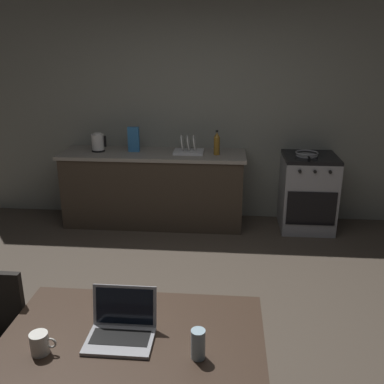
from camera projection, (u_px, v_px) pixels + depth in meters
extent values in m
plane|color=#473D33|center=(174.00, 341.00, 3.18)|extent=(12.00, 12.00, 0.00)
cube|color=gray|center=(224.00, 111.00, 5.16)|extent=(6.40, 0.10, 2.64)
cube|color=#382D23|center=(154.00, 190.00, 5.18)|extent=(2.10, 0.60, 0.84)
cube|color=gray|center=(153.00, 154.00, 5.04)|extent=(2.16, 0.64, 0.04)
cube|color=gray|center=(307.00, 194.00, 5.04)|extent=(0.60, 0.60, 0.84)
cube|color=black|center=(311.00, 157.00, 4.90)|extent=(0.60, 0.60, 0.04)
cube|color=black|center=(311.00, 209.00, 4.77)|extent=(0.54, 0.01, 0.39)
cylinder|color=black|center=(300.00, 171.00, 4.64)|extent=(0.04, 0.02, 0.04)
cylinder|color=black|center=(315.00, 172.00, 4.63)|extent=(0.04, 0.02, 0.04)
cylinder|color=black|center=(330.00, 172.00, 4.61)|extent=(0.04, 0.02, 0.04)
cube|color=#332319|center=(131.00, 345.00, 2.07)|extent=(1.28, 0.89, 0.04)
cylinder|color=#332319|center=(53.00, 348.00, 2.60)|extent=(0.05, 0.05, 0.68)
cylinder|color=#332319|center=(247.00, 359.00, 2.51)|extent=(0.05, 0.05, 0.68)
cylinder|color=black|center=(30.00, 378.00, 2.52)|extent=(0.04, 0.04, 0.45)
cube|color=#99999E|center=(120.00, 341.00, 2.06)|extent=(0.32, 0.22, 0.02)
cube|color=black|center=(120.00, 337.00, 2.07)|extent=(0.28, 0.12, 0.00)
cube|color=#99999E|center=(125.00, 306.00, 2.14)|extent=(0.32, 0.04, 0.21)
cube|color=black|center=(124.00, 306.00, 2.14)|extent=(0.29, 0.03, 0.18)
cylinder|color=black|center=(98.00, 150.00, 5.08)|extent=(0.15, 0.15, 0.02)
cylinder|color=silver|center=(98.00, 142.00, 5.05)|extent=(0.15, 0.15, 0.18)
cylinder|color=silver|center=(97.00, 134.00, 5.02)|extent=(0.09, 0.09, 0.02)
cube|color=black|center=(105.00, 141.00, 5.04)|extent=(0.02, 0.02, 0.13)
cylinder|color=#8C601E|center=(217.00, 146.00, 4.90)|extent=(0.07, 0.07, 0.20)
cone|color=#8C601E|center=(217.00, 135.00, 4.85)|extent=(0.07, 0.07, 0.06)
cylinder|color=black|center=(217.00, 131.00, 4.84)|extent=(0.03, 0.03, 0.02)
cylinder|color=gray|center=(307.00, 155.00, 4.87)|extent=(0.24, 0.24, 0.01)
torus|color=gray|center=(307.00, 153.00, 4.86)|extent=(0.26, 0.26, 0.02)
cylinder|color=black|center=(310.00, 159.00, 4.67)|extent=(0.02, 0.18, 0.02)
cylinder|color=silver|center=(39.00, 343.00, 1.98)|extent=(0.09, 0.09, 0.10)
torus|color=silver|center=(51.00, 343.00, 1.97)|extent=(0.05, 0.01, 0.05)
cylinder|color=#99B7C6|center=(198.00, 344.00, 1.94)|extent=(0.07, 0.07, 0.14)
cube|color=#3372B2|center=(134.00, 139.00, 5.03)|extent=(0.13, 0.05, 0.29)
cube|color=silver|center=(189.00, 152.00, 5.00)|extent=(0.34, 0.26, 0.03)
cylinder|color=white|center=(183.00, 143.00, 4.97)|extent=(0.04, 0.18, 0.18)
cylinder|color=white|center=(189.00, 143.00, 4.96)|extent=(0.04, 0.18, 0.18)
cylinder|color=white|center=(195.00, 143.00, 4.96)|extent=(0.04, 0.18, 0.18)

